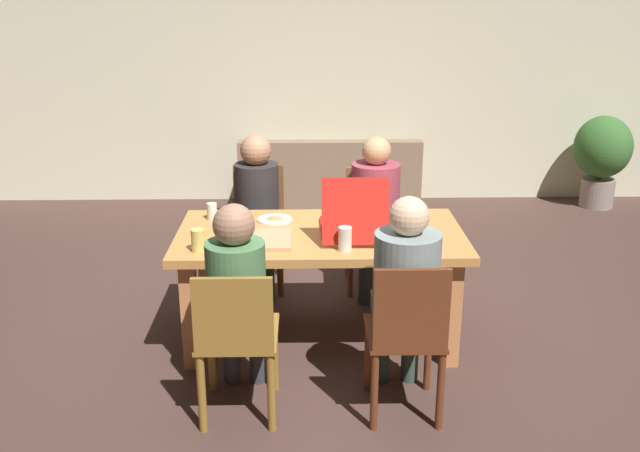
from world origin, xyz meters
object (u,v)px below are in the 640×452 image
Objects in this scene: chair_0 at (407,334)px; plate_0 at (275,219)px; drinking_glass_1 at (345,239)px; pizza_box_1 at (261,240)px; drinking_glass_2 at (212,211)px; dining_table at (320,248)px; person_2 at (376,202)px; chair_1 at (237,339)px; chair_3 at (259,224)px; person_3 at (257,201)px; drinking_glass_0 at (198,240)px; potted_plant at (602,153)px; chair_2 at (374,221)px; pizza_box_0 at (353,224)px; person_1 at (238,289)px; person_0 at (405,285)px; plate_1 at (419,234)px; couch at (329,187)px.

plate_0 is at bearing 121.80° from chair_0.
chair_0 is 6.31× the size of drinking_glass_1.
drinking_glass_2 is (-0.35, 0.44, 0.04)m from pizza_box_1.
person_2 is (0.43, 0.78, 0.06)m from dining_table.
chair_3 reaches higher than chair_1.
person_3 is 0.98m from pizza_box_1.
drinking_glass_1 is (0.50, -0.16, 0.06)m from pizza_box_1.
potted_plant reaches higher than drinking_glass_0.
chair_2 is 3.88× the size of plate_0.
person_1 is at bearing -130.51° from pizza_box_0.
chair_3 reaches higher than plate_0.
person_0 is 1.56m from person_2.
drinking_glass_2 is (-1.32, 0.33, 0.05)m from plate_1.
person_1 is (-0.88, 0.02, -0.02)m from person_0.
couch is at bearing 70.40° from drinking_glass_2.
drinking_glass_1 is 3.04m from couch.
pizza_box_0 is 2.46× the size of plate_1.
drinking_glass_1 is (0.43, -0.57, 0.06)m from plate_0.
chair_2 is at bearing 64.44° from chair_1.
person_3 reaches higher than dining_table.
chair_1 reaches higher than dining_table.
plate_1 is (0.19, -0.84, 0.05)m from person_2.
plate_1 is at bearing -80.21° from couch.
chair_0 reaches higher than pizza_box_1.
pizza_box_1 is (0.09, -1.11, 0.27)m from chair_3.
chair_3 is at bearing 78.15° from drinking_glass_0.
person_1 is 0.61m from pizza_box_1.
person_1 is 3.20× the size of pizza_box_1.
person_0 reaches higher than potted_plant.
pizza_box_0 is 0.33× the size of couch.
person_0 is at bearing -42.97° from drinking_glass_2.
person_3 reaches higher than pizza_box_0.
person_0 is 5.25× the size of plate_1.
drinking_glass_0 is (-1.14, -1.25, 0.30)m from chair_2.
drinking_glass_0 is at bearing -101.85° from chair_3.
drinking_glass_0 reaches higher than couch.
dining_table is at bearing -114.72° from chair_2.
chair_1 is 0.26m from person_1.
person_3 is 0.59m from plate_0.
person_0 is 1.02× the size of person_3.
plate_1 is 1.73× the size of drinking_glass_0.
person_1 reaches higher than potted_plant.
plate_0 is (-0.72, -0.54, 0.05)m from person_2.
dining_table is at bearing 112.26° from drinking_glass_1.
chair_2 is at bearing 90.00° from person_2.
person_0 is 8.43× the size of drinking_glass_1.
pizza_box_1 is at bearing -84.71° from person_3.
drinking_glass_2 is at bearing 128.23° from pizza_box_1.
dining_table is at bearing -64.37° from chair_3.
person_0 is at bearing -38.03° from pizza_box_1.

